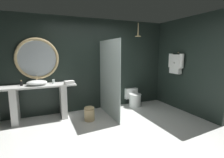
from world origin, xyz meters
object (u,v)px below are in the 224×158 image
tumbler_cup (53,81)px  hanging_bathrobe (176,63)px  soap_dispenser (21,83)px  rain_shower_head (138,34)px  vessel_sink (37,83)px  waste_bin (89,113)px  toilet (134,98)px  folded_hand_towel (69,82)px  round_wall_mirror (37,59)px

tumbler_cup → hanging_bathrobe: (3.34, -0.64, 0.42)m
soap_dispenser → rain_shower_head: rain_shower_head is taller
vessel_sink → soap_dispenser: 0.34m
vessel_sink → rain_shower_head: bearing=-0.5°
vessel_sink → rain_shower_head: rain_shower_head is taller
soap_dispenser → waste_bin: bearing=-20.6°
soap_dispenser → waste_bin: size_ratio=0.37×
hanging_bathrobe → toilet: size_ratio=1.08×
vessel_sink → folded_hand_towel: 0.75m
toilet → folded_hand_towel: size_ratio=2.58×
folded_hand_towel → soap_dispenser: bearing=169.0°
hanging_bathrobe → waste_bin: bearing=178.1°
tumbler_cup → waste_bin: (0.76, -0.55, -0.76)m
soap_dispenser → vessel_sink: bearing=-10.3°
hanging_bathrobe → folded_hand_towel: bearing=171.7°
soap_dispenser → folded_hand_towel: (1.07, -0.21, -0.02)m
soap_dispenser → toilet: soap_dispenser is taller
vessel_sink → waste_bin: 1.46m
round_wall_mirror → waste_bin: bearing=-35.0°
rain_shower_head → tumbler_cup: bearing=178.1°
tumbler_cup → hanging_bathrobe: bearing=-10.8°
tumbler_cup → vessel_sink: bearing=-171.4°
tumbler_cup → toilet: bearing=0.8°
rain_shower_head → toilet: (-0.03, 0.11, -1.92)m
tumbler_cup → soap_dispenser: (-0.71, 0.00, 0.00)m
vessel_sink → folded_hand_towel: bearing=-11.3°
round_wall_mirror → folded_hand_towel: round_wall_mirror is taller
soap_dispenser → round_wall_mirror: size_ratio=0.13×
folded_hand_towel → waste_bin: bearing=-40.8°
round_wall_mirror → soap_dispenser: bearing=-150.6°
waste_bin → folded_hand_towel: (-0.40, 0.35, 0.74)m
vessel_sink → waste_bin: size_ratio=1.30×
rain_shower_head → waste_bin: rain_shower_head is taller
vessel_sink → waste_bin: vessel_sink is taller
waste_bin → folded_hand_towel: bearing=139.2°
round_wall_mirror → vessel_sink: bearing=-98.8°
vessel_sink → soap_dispenser: vessel_sink is taller
vessel_sink → toilet: vessel_sink is taller
soap_dispenser → hanging_bathrobe: size_ratio=0.22×
tumbler_cup → soap_dispenser: 0.71m
rain_shower_head → hanging_bathrobe: bearing=-30.4°
vessel_sink → round_wall_mirror: 0.62m
toilet → vessel_sink: bearing=-178.1°
rain_shower_head → round_wall_mirror: bearing=173.8°
vessel_sink → tumbler_cup: 0.38m
waste_bin → soap_dispenser: bearing=159.4°
tumbler_cup → rain_shower_head: size_ratio=0.28×
soap_dispenser → toilet: (3.07, 0.03, -0.69)m
vessel_sink → hanging_bathrobe: (3.72, -0.58, 0.41)m
rain_shower_head → waste_bin: 2.62m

